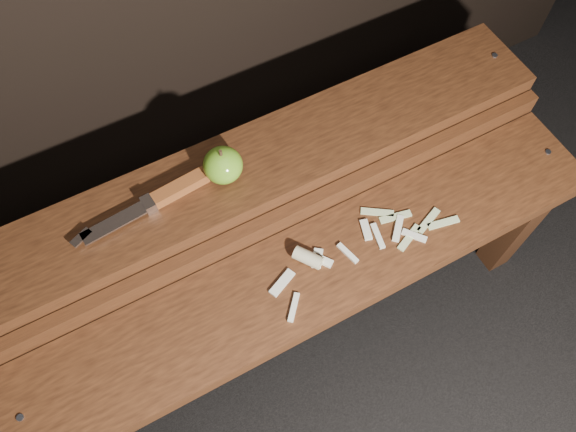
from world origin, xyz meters
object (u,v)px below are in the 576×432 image
apple (223,165)px  knife (164,196)px  bench_front_tier (317,287)px  bench_rear_tier (264,184)px

apple → knife: bearing=178.1°
bench_front_tier → bench_rear_tier: (0.00, 0.23, 0.06)m
knife → bench_front_tier: bearing=-50.2°
knife → apple: bearing=-1.9°
apple → bench_rear_tier: bearing=-3.2°
bench_rear_tier → apple: 0.14m
bench_rear_tier → apple: (-0.08, 0.00, 0.12)m
bench_front_tier → apple: 0.30m
bench_rear_tier → knife: bearing=177.6°
bench_rear_tier → knife: size_ratio=4.44×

